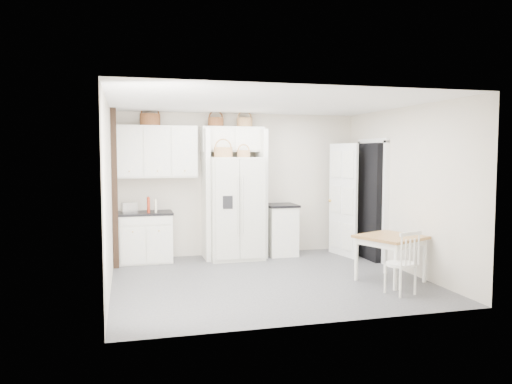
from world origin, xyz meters
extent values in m
plane|color=#3C3B3D|center=(0.00, 0.00, 0.00)|extent=(4.50, 4.50, 0.00)
plane|color=white|center=(0.00, 0.00, 2.60)|extent=(4.50, 4.50, 0.00)
plane|color=beige|center=(0.00, 2.00, 1.30)|extent=(4.50, 0.00, 4.50)
plane|color=beige|center=(-2.25, 0.00, 1.30)|extent=(0.00, 4.00, 4.00)
plane|color=beige|center=(2.25, 0.00, 1.30)|extent=(0.00, 4.00, 4.00)
cube|color=silver|center=(-0.15, 1.61, 0.90)|extent=(0.93, 0.75, 1.81)
cube|color=silver|center=(-1.72, 1.70, 0.41)|extent=(0.89, 0.56, 0.83)
cube|color=silver|center=(0.73, 1.70, 0.45)|extent=(0.51, 0.61, 0.90)
cube|color=brown|center=(1.70, -0.55, 0.34)|extent=(1.07, 1.07, 0.68)
cube|color=silver|center=(1.49, -1.17, 0.40)|extent=(0.48, 0.45, 0.81)
cube|color=black|center=(-1.72, 1.70, 0.85)|extent=(0.93, 0.60, 0.04)
cube|color=black|center=(0.73, 1.70, 0.92)|extent=(0.55, 0.65, 0.04)
cube|color=silver|center=(-1.98, 1.70, 0.95)|extent=(0.27, 0.19, 0.17)
cube|color=#A12912|center=(-1.66, 1.62, 1.00)|extent=(0.04, 0.18, 0.26)
cube|color=#F5EEC6|center=(-1.54, 1.62, 0.98)|extent=(0.03, 0.15, 0.22)
cylinder|color=brown|center=(-1.60, 1.83, 2.45)|extent=(0.34, 0.34, 0.20)
cylinder|color=brown|center=(-0.45, 1.83, 2.43)|extent=(0.28, 0.28, 0.16)
cylinder|color=#925D38|center=(0.08, 1.83, 2.43)|extent=(0.29, 0.29, 0.16)
cylinder|color=#925D38|center=(-0.38, 1.51, 1.89)|extent=(0.32, 0.32, 0.17)
cylinder|color=#925D38|center=(-0.02, 1.51, 1.87)|extent=(0.23, 0.23, 0.12)
cube|color=silver|center=(-1.50, 1.83, 1.90)|extent=(1.40, 0.34, 0.90)
cube|color=silver|center=(-0.15, 1.83, 2.12)|extent=(1.12, 0.34, 0.45)
cube|color=silver|center=(-0.66, 1.70, 1.15)|extent=(0.08, 0.60, 2.30)
cube|color=silver|center=(0.36, 1.70, 1.15)|extent=(0.08, 0.60, 2.30)
cube|color=black|center=(-2.20, 1.35, 1.30)|extent=(0.09, 0.09, 2.60)
cube|color=black|center=(2.16, 1.00, 1.02)|extent=(0.18, 0.85, 2.05)
cube|color=white|center=(1.80, 1.33, 1.02)|extent=(0.21, 0.79, 2.05)
camera|label=1|loc=(-2.01, -7.01, 1.87)|focal=35.00mm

